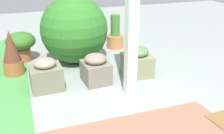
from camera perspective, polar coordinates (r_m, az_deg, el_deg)
The scene contains 9 objects.
ground_plane at distance 3.12m, azimuth 2.12°, elevation -8.57°, with size 12.00×12.00×0.00m, color #979F9C.
porch_pillar at distance 3.01m, azimuth 4.44°, elevation 12.84°, with size 0.13×0.13×2.20m, color white.
stone_planter_nearest at distance 3.84m, azimuth 5.47°, elevation 1.10°, with size 0.42×0.43×0.44m.
stone_planter_near at distance 3.61m, azimuth -3.53°, elevation -0.45°, with size 0.42×0.37×0.41m.
stone_planter_mid at distance 3.53m, azimuth -14.13°, elevation -1.70°, with size 0.39×0.42×0.43m.
round_shrub at distance 4.27m, azimuth -8.18°, elevation 8.01°, with size 1.07×1.07×1.07m, color #2F7628.
terracotta_pot_spiky at distance 4.07m, azimuth -20.93°, elevation 2.66°, with size 0.29×0.29×0.67m.
terracotta_pot_broad at distance 4.56m, azimuth -19.15°, elevation 4.80°, with size 0.48×0.48×0.49m.
terracotta_pot_tall at distance 4.97m, azimuth 0.67°, elevation 6.69°, with size 0.31×0.31×0.63m.
Camera 1 is at (-2.46, 0.97, 1.65)m, focal length 42.15 mm.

